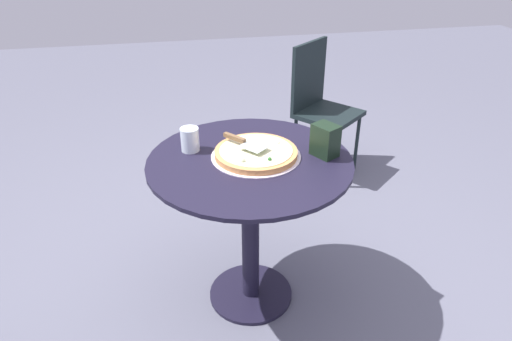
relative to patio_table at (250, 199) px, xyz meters
name	(u,v)px	position (x,y,z in m)	size (l,w,h in m)	color
ground_plane	(251,294)	(0.00, 0.00, -0.55)	(10.00, 10.00, 0.00)	slate
patio_table	(250,199)	(0.00, 0.00, 0.00)	(0.84, 0.84, 0.74)	black
pizza_on_tray	(256,153)	(-0.03, -0.02, 0.20)	(0.37, 0.37, 0.05)	silver
pizza_server	(244,142)	(0.01, -0.06, 0.24)	(0.17, 0.19, 0.02)	silver
drinking_cup	(190,139)	(0.23, -0.13, 0.24)	(0.08, 0.08, 0.10)	silver
napkin_dispenser	(325,140)	(-0.31, 0.02, 0.26)	(0.10, 0.08, 0.13)	black
patio_chair_far	(320,101)	(-0.69, -1.15, -0.04)	(0.52, 0.52, 0.88)	black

